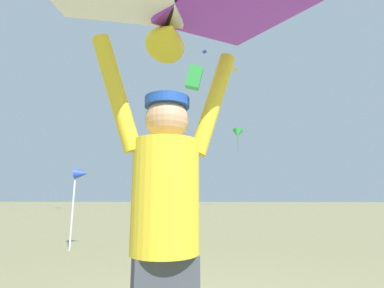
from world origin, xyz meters
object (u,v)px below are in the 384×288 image
(distant_kite_blue_high_left, at_px, (205,52))
(marker_flag, at_px, (80,178))
(kite_flyer_person, at_px, (165,229))
(held_stunt_kite, at_px, (172,6))
(distant_kite_green_low_right, at_px, (194,78))
(distant_kite_yellow_overhead_distant, at_px, (235,70))
(distant_kite_green_high_right, at_px, (237,134))

(distant_kite_blue_high_left, height_order, marker_flag, distant_kite_blue_high_left)
(kite_flyer_person, bearing_deg, held_stunt_kite, -70.75)
(distant_kite_green_low_right, bearing_deg, kite_flyer_person, -88.43)
(kite_flyer_person, xyz_separation_m, held_stunt_kite, (0.02, -0.07, 1.19))
(distant_kite_yellow_overhead_distant, bearing_deg, distant_kite_blue_high_left, 147.53)
(held_stunt_kite, relative_size, marker_flag, 0.99)
(distant_kite_blue_high_left, bearing_deg, distant_kite_yellow_overhead_distant, -32.47)
(held_stunt_kite, xyz_separation_m, distant_kite_yellow_overhead_distant, (3.74, 29.40, 14.02))
(distant_kite_yellow_overhead_distant, xyz_separation_m, distant_kite_blue_high_left, (-3.62, 2.30, 3.75))
(distant_kite_blue_high_left, distance_m, marker_flag, 32.94)
(distant_kite_yellow_overhead_distant, height_order, distant_kite_green_low_right, distant_kite_yellow_overhead_distant)
(kite_flyer_person, bearing_deg, distant_kite_yellow_overhead_distant, 82.70)
(held_stunt_kite, relative_size, distant_kite_blue_high_left, 2.44)
(distant_kite_green_high_right, distance_m, distant_kite_blue_high_left, 11.67)
(kite_flyer_person, bearing_deg, marker_flag, 119.65)
(distant_kite_green_low_right, relative_size, marker_flag, 0.63)
(held_stunt_kite, bearing_deg, distant_kite_green_high_right, 82.72)
(held_stunt_kite, bearing_deg, distant_kite_yellow_overhead_distant, 82.76)
(distant_kite_blue_high_left, bearing_deg, marker_flag, -95.62)
(kite_flyer_person, height_order, marker_flag, kite_flyer_person)
(distant_kite_yellow_overhead_distant, height_order, distant_kite_green_high_right, distant_kite_yellow_overhead_distant)
(distant_kite_green_high_right, bearing_deg, distant_kite_blue_high_left, -146.09)
(held_stunt_kite, relative_size, distant_kite_green_low_right, 1.57)
(distant_kite_yellow_overhead_distant, relative_size, distant_kite_green_low_right, 0.70)
(kite_flyer_person, relative_size, distant_kite_green_high_right, 0.59)
(kite_flyer_person, distance_m, distant_kite_yellow_overhead_distant, 33.25)
(distant_kite_green_high_right, relative_size, distant_kite_green_low_right, 3.04)
(held_stunt_kite, relative_size, distant_kite_green_high_right, 0.52)
(distant_kite_yellow_overhead_distant, distance_m, distant_kite_green_low_right, 22.75)
(distant_kite_green_high_right, relative_size, distant_kite_blue_high_left, 4.73)
(distant_kite_green_low_right, distance_m, marker_flag, 7.06)
(distant_kite_yellow_overhead_distant, relative_size, distant_kite_green_high_right, 0.23)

